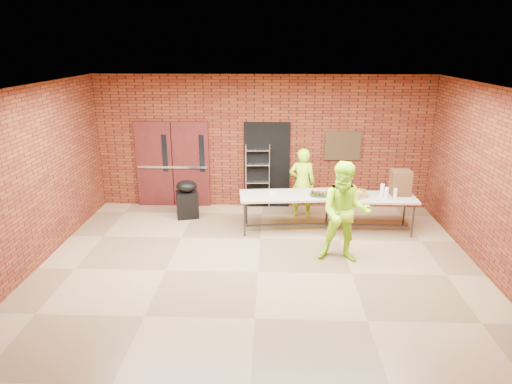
% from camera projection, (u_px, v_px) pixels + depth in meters
% --- Properties ---
extents(room, '(8.08, 7.08, 3.28)m').
position_uv_depth(room, '(258.00, 186.00, 7.61)').
color(room, olive).
rests_on(room, ground).
extents(double_doors, '(1.78, 0.12, 2.10)m').
position_uv_depth(double_doors, '(173.00, 164.00, 11.12)').
color(double_doors, '#4C1815').
rests_on(double_doors, room).
extents(dark_doorway, '(1.10, 0.06, 2.10)m').
position_uv_depth(dark_doorway, '(267.00, 165.00, 11.06)').
color(dark_doorway, black).
rests_on(dark_doorway, room).
extents(bronze_plaque, '(0.85, 0.04, 0.70)m').
position_uv_depth(bronze_plaque, '(343.00, 146.00, 10.84)').
color(bronze_plaque, '#382516').
rests_on(bronze_plaque, room).
extents(wire_rack, '(0.59, 0.23, 1.59)m').
position_uv_depth(wire_rack, '(258.00, 177.00, 11.02)').
color(wire_rack, silver).
rests_on(wire_rack, room).
extents(table_left, '(2.08, 1.04, 0.82)m').
position_uv_depth(table_left, '(287.00, 198.00, 9.67)').
color(table_left, tan).
rests_on(table_left, room).
extents(table_right, '(1.92, 0.80, 0.79)m').
position_uv_depth(table_right, '(370.00, 199.00, 9.66)').
color(table_right, tan).
rests_on(table_right, room).
extents(basket_bananas, '(0.44, 0.34, 0.14)m').
position_uv_depth(basket_bananas, '(338.00, 194.00, 9.59)').
color(basket_bananas, '#95663C').
rests_on(basket_bananas, table_right).
extents(basket_oranges, '(0.44, 0.34, 0.14)m').
position_uv_depth(basket_oranges, '(356.00, 193.00, 9.65)').
color(basket_oranges, '#95663C').
rests_on(basket_oranges, table_right).
extents(basket_apples, '(0.41, 0.32, 0.13)m').
position_uv_depth(basket_apples, '(349.00, 196.00, 9.52)').
color(basket_apples, '#95663C').
rests_on(basket_apples, table_right).
extents(muffin_tray, '(0.42, 0.42, 0.10)m').
position_uv_depth(muffin_tray, '(319.00, 193.00, 9.58)').
color(muffin_tray, '#144E16').
rests_on(muffin_tray, table_left).
extents(napkin_box, '(0.17, 0.11, 0.06)m').
position_uv_depth(napkin_box, '(273.00, 193.00, 9.67)').
color(napkin_box, white).
rests_on(napkin_box, table_left).
extents(coffee_dispenser, '(0.40, 0.36, 0.53)m').
position_uv_depth(coffee_dispenser, '(400.00, 183.00, 9.69)').
color(coffee_dispenser, '#522F1C').
rests_on(coffee_dispenser, table_right).
extents(cup_stack_front, '(0.08, 0.08, 0.25)m').
position_uv_depth(cup_stack_front, '(387.00, 193.00, 9.44)').
color(cup_stack_front, white).
rests_on(cup_stack_front, table_right).
extents(cup_stack_mid, '(0.07, 0.07, 0.22)m').
position_uv_depth(cup_stack_mid, '(395.00, 194.00, 9.46)').
color(cup_stack_mid, white).
rests_on(cup_stack_mid, table_right).
extents(cup_stack_back, '(0.09, 0.09, 0.26)m').
position_uv_depth(cup_stack_back, '(382.00, 190.00, 9.63)').
color(cup_stack_back, white).
rests_on(cup_stack_back, table_right).
extents(covered_grill, '(0.57, 0.52, 0.89)m').
position_uv_depth(covered_grill, '(187.00, 199.00, 10.53)').
color(covered_grill, black).
rests_on(covered_grill, room).
extents(volunteer_woman, '(0.62, 0.44, 1.64)m').
position_uv_depth(volunteer_woman, '(302.00, 183.00, 10.45)').
color(volunteer_woman, '#B2FB1B').
rests_on(volunteer_woman, room).
extents(volunteer_man, '(1.01, 0.84, 1.90)m').
position_uv_depth(volunteer_man, '(345.00, 213.00, 8.27)').
color(volunteer_man, '#B2FB1B').
rests_on(volunteer_man, room).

